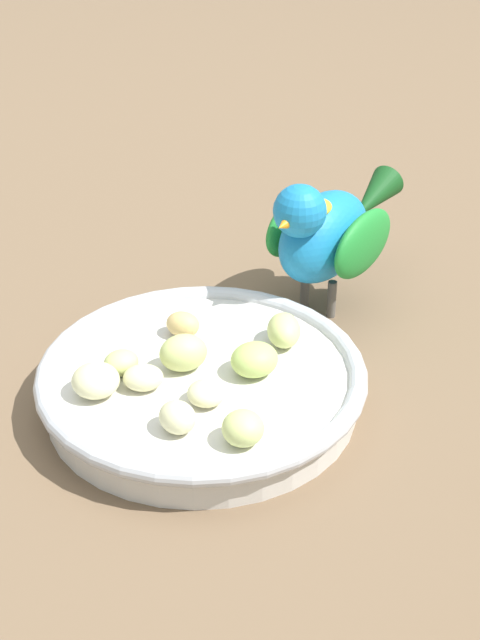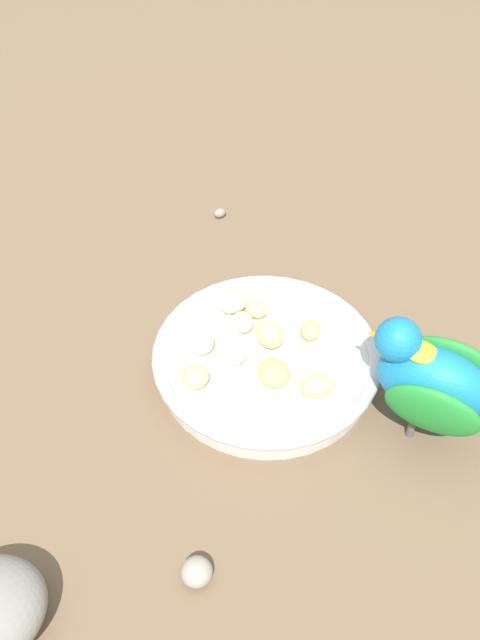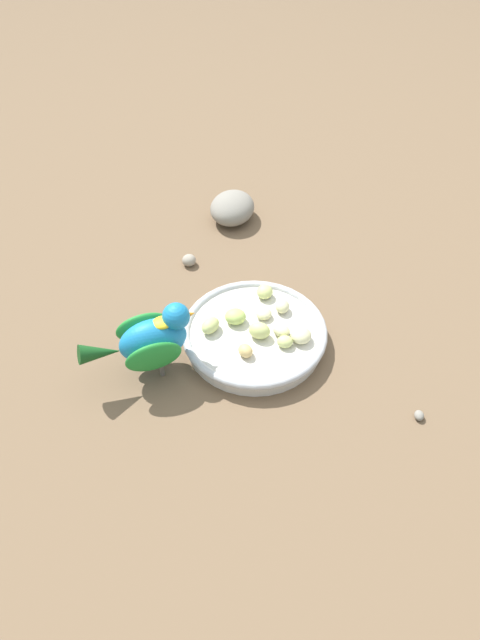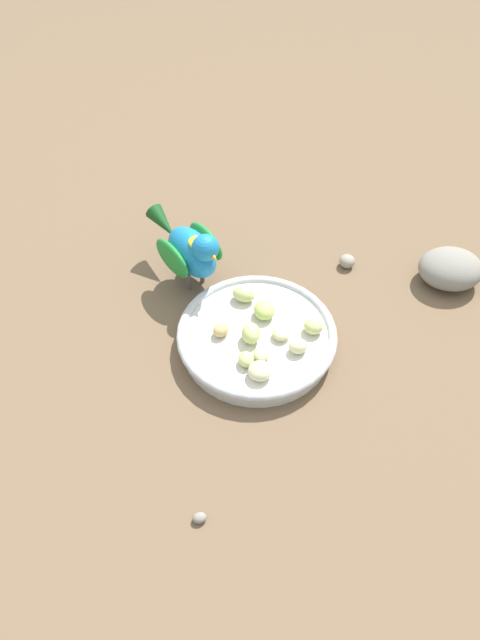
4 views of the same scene
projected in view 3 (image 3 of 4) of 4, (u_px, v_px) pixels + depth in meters
The scene contains 16 objects.
ground_plane at pixel (259, 347), 0.90m from camera, with size 4.00×4.00×0.00m, color brown.
feeding_bowl at pixel (254, 335), 0.89m from camera, with size 0.22×0.22×0.03m.
apple_piece_0 at pixel (260, 333), 0.87m from camera, with size 0.03×0.03×0.03m, color #C6D17A.
apple_piece_1 at pixel (264, 314), 0.90m from camera, with size 0.02×0.02×0.01m, color beige.
apple_piece_2 at pixel (235, 317), 0.89m from camera, with size 0.03×0.03×0.02m, color #B2CC66.
apple_piece_3 at pixel (301, 335), 0.87m from camera, with size 0.03×0.03×0.02m, color beige.
apple_piece_4 at pixel (245, 351), 0.85m from camera, with size 0.02×0.02×0.02m, color tan.
apple_piece_5 at pixel (210, 325), 0.88m from camera, with size 0.03×0.02×0.02m, color #C6D17A.
apple_piece_6 at pixel (285, 342), 0.86m from camera, with size 0.02×0.02×0.02m, color #C6D17A.
apple_piece_7 at pixel (282, 306), 0.91m from camera, with size 0.03×0.02×0.02m, color beige.
apple_piece_8 at pixel (265, 292), 0.93m from camera, with size 0.03×0.03×0.02m, color #C6D17A.
apple_piece_9 at pixel (281, 330), 0.88m from camera, with size 0.03×0.02×0.02m, color beige.
parrot at pixel (151, 339), 0.82m from camera, with size 0.17×0.09×0.12m.
rock_large at pixel (232, 208), 1.11m from camera, with size 0.10×0.08×0.05m, color gray.
pebble_0 at pixel (189, 260), 1.03m from camera, with size 0.02×0.02×0.02m, color gray.
pebble_1 at pixel (419, 415), 0.80m from camera, with size 0.02×0.01×0.01m, color gray.
Camera 3 is at (0.35, 0.48, 0.68)m, focal length 32.47 mm.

